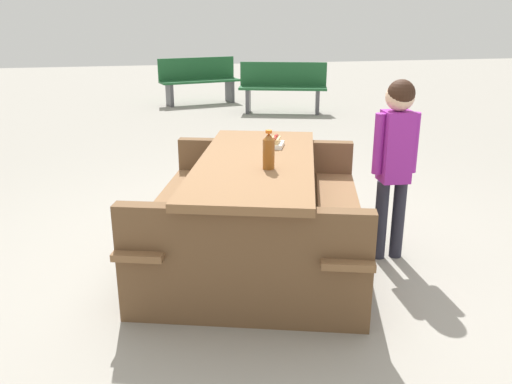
{
  "coord_description": "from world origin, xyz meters",
  "views": [
    {
      "loc": [
        -3.35,
        0.71,
        1.68
      ],
      "look_at": [
        0.0,
        0.0,
        0.52
      ],
      "focal_mm": 37.62,
      "sensor_mm": 36.0,
      "label": 1
    }
  ],
  "objects_px": {
    "child_in_coat": "(396,148)",
    "park_bench_near": "(283,86)",
    "hotdog_tray": "(275,143)",
    "picnic_table": "(256,203)",
    "soda_bottle": "(269,151)",
    "park_bench_mid": "(199,80)"
  },
  "relations": [
    {
      "from": "park_bench_mid",
      "to": "park_bench_near",
      "type": "bearing_deg",
      "value": -133.9
    },
    {
      "from": "picnic_table",
      "to": "park_bench_mid",
      "type": "height_order",
      "value": "park_bench_mid"
    },
    {
      "from": "picnic_table",
      "to": "hotdog_tray",
      "type": "xyz_separation_m",
      "value": [
        0.32,
        -0.21,
        0.34
      ]
    },
    {
      "from": "hotdog_tray",
      "to": "child_in_coat",
      "type": "relative_size",
      "value": 0.16
    },
    {
      "from": "child_in_coat",
      "to": "hotdog_tray",
      "type": "bearing_deg",
      "value": 59.94
    },
    {
      "from": "soda_bottle",
      "to": "child_in_coat",
      "type": "relative_size",
      "value": 0.19
    },
    {
      "from": "child_in_coat",
      "to": "park_bench_near",
      "type": "distance_m",
      "value": 5.89
    },
    {
      "from": "child_in_coat",
      "to": "park_bench_mid",
      "type": "bearing_deg",
      "value": 4.63
    },
    {
      "from": "park_bench_mid",
      "to": "child_in_coat",
      "type": "bearing_deg",
      "value": -175.37
    },
    {
      "from": "picnic_table",
      "to": "soda_bottle",
      "type": "distance_m",
      "value": 0.47
    },
    {
      "from": "child_in_coat",
      "to": "park_bench_mid",
      "type": "xyz_separation_m",
      "value": [
        7.1,
        0.58,
        -0.36
      ]
    },
    {
      "from": "picnic_table",
      "to": "hotdog_tray",
      "type": "height_order",
      "value": "hotdog_tray"
    },
    {
      "from": "child_in_coat",
      "to": "park_bench_near",
      "type": "relative_size",
      "value": 0.82
    },
    {
      "from": "soda_bottle",
      "to": "park_bench_near",
      "type": "relative_size",
      "value": 0.16
    },
    {
      "from": "picnic_table",
      "to": "hotdog_tray",
      "type": "distance_m",
      "value": 0.51
    },
    {
      "from": "soda_bottle",
      "to": "park_bench_mid",
      "type": "xyz_separation_m",
      "value": [
        7.22,
        -0.33,
        -0.41
      ]
    },
    {
      "from": "soda_bottle",
      "to": "park_bench_near",
      "type": "distance_m",
      "value": 6.19
    },
    {
      "from": "child_in_coat",
      "to": "park_bench_near",
      "type": "height_order",
      "value": "child_in_coat"
    },
    {
      "from": "picnic_table",
      "to": "park_bench_near",
      "type": "bearing_deg",
      "value": -16.42
    },
    {
      "from": "child_in_coat",
      "to": "park_bench_near",
      "type": "xyz_separation_m",
      "value": [
        5.83,
        -0.75,
        -0.36
      ]
    },
    {
      "from": "picnic_table",
      "to": "child_in_coat",
      "type": "distance_m",
      "value": 1.02
    },
    {
      "from": "hotdog_tray",
      "to": "child_in_coat",
      "type": "height_order",
      "value": "child_in_coat"
    }
  ]
}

